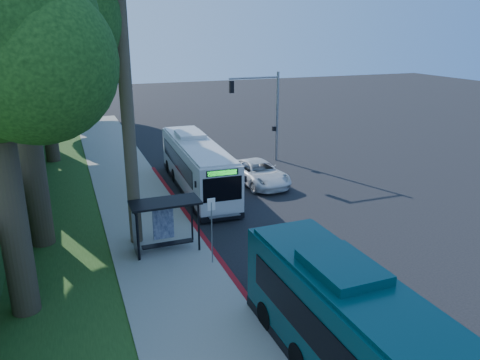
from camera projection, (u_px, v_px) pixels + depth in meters
name	position (u px, v px, depth m)	size (l,w,h in m)	color
ground	(275.00, 210.00, 27.26)	(140.00, 140.00, 0.00)	black
sidewalk	(150.00, 228.00, 24.76)	(4.50, 70.00, 0.12)	gray
red_curb	(214.00, 252.00, 21.98)	(0.25, 30.00, 0.13)	maroon
grass_verge	(36.00, 210.00, 27.27)	(8.00, 70.00, 0.06)	#234719
bus_shelter	(160.00, 216.00, 21.69)	(3.20, 1.51, 2.55)	black
stop_sign_pole	(212.00, 222.00, 20.34)	(0.35, 0.06, 3.17)	gray
traffic_signal_pole	(265.00, 106.00, 36.07)	(4.10, 0.30, 7.00)	gray
tree_0	(12.00, 1.00, 19.58)	(8.40, 8.00, 15.70)	#382B1E
tree_2	(38.00, 23.00, 34.19)	(8.82, 8.40, 15.12)	#382B1E
tree_3	(13.00, 6.00, 40.16)	(10.08, 9.60, 17.28)	#382B1E
tree_4	(48.00, 33.00, 48.81)	(8.40, 8.00, 14.14)	#382B1E
tree_5	(58.00, 39.00, 56.49)	(7.35, 7.00, 12.86)	#382B1E
white_bus	(197.00, 165.00, 30.36)	(2.99, 11.74, 3.47)	silver
teal_bus	(378.00, 356.00, 12.45)	(2.79, 12.24, 3.64)	#0B393D
pickup	(259.00, 173.00, 31.75)	(2.60, 5.63, 1.57)	silver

